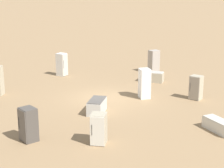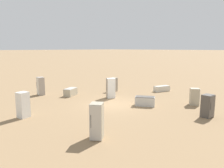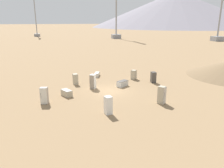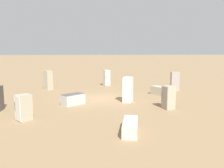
# 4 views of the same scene
# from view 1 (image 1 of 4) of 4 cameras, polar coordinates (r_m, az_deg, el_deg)

# --- Properties ---
(ground_plane) EXTENTS (1000.00, 1000.00, 0.00)m
(ground_plane) POSITION_cam_1_polar(r_m,az_deg,el_deg) (23.52, -1.23, -2.19)
(ground_plane) COLOR #937551
(discarded_fridge_0) EXTENTS (0.79, 0.88, 1.80)m
(discarded_fridge_0) POSITION_cam_1_polar(r_m,az_deg,el_deg) (30.43, 6.37, 3.46)
(discarded_fridge_0) COLOR #A89E93
(discarded_fridge_0) RESTS_ON ground_plane
(discarded_fridge_1) EXTENTS (1.90, 1.21, 0.60)m
(discarded_fridge_1) POSITION_cam_1_polar(r_m,az_deg,el_deg) (18.99, 15.98, -6.13)
(discarded_fridge_1) COLOR beige
(discarded_fridge_1) RESTS_ON ground_plane
(discarded_fridge_2) EXTENTS (1.53, 1.76, 0.77)m
(discarded_fridge_2) POSITION_cam_1_polar(r_m,az_deg,el_deg) (20.83, -2.32, -3.39)
(discarded_fridge_2) COLOR silver
(discarded_fridge_2) RESTS_ON ground_plane
(discarded_fridge_3) EXTENTS (0.99, 0.94, 1.87)m
(discarded_fridge_3) POSITION_cam_1_polar(r_m,az_deg,el_deg) (23.45, 4.97, 0.09)
(discarded_fridge_3) COLOR white
(discarded_fridge_3) RESTS_ON ground_plane
(discarded_fridge_5) EXTENTS (0.83, 0.76, 1.76)m
(discarded_fridge_5) POSITION_cam_1_polar(r_m,az_deg,el_deg) (29.36, -7.65, 2.96)
(discarded_fridge_5) COLOR white
(discarded_fridge_5) RESTS_ON ground_plane
(discarded_fridge_6) EXTENTS (0.78, 0.74, 1.50)m
(discarded_fridge_6) POSITION_cam_1_polar(r_m,az_deg,el_deg) (23.70, 12.67, -0.54)
(discarded_fridge_6) COLOR #B2A88E
(discarded_fridge_6) RESTS_ON ground_plane
(discarded_fridge_7) EXTENTS (0.82, 0.72, 1.56)m
(discarded_fridge_7) POSITION_cam_1_polar(r_m,az_deg,el_deg) (17.49, -12.64, -6.04)
(discarded_fridge_7) COLOR #4C4742
(discarded_fridge_7) RESTS_ON ground_plane
(discarded_fridge_8) EXTENTS (1.69, 1.35, 0.74)m
(discarded_fridge_8) POSITION_cam_1_polar(r_m,az_deg,el_deg) (27.54, 6.26, 1.10)
(discarded_fridge_8) COLOR #B2A88E
(discarded_fridge_8) RESTS_ON ground_plane
(discarded_fridge_9) EXTENTS (0.95, 0.97, 1.40)m
(discarded_fridge_9) POSITION_cam_1_polar(r_m,az_deg,el_deg) (16.82, -2.04, -6.82)
(discarded_fridge_9) COLOR #B2A88E
(discarded_fridge_9) RESTS_ON ground_plane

